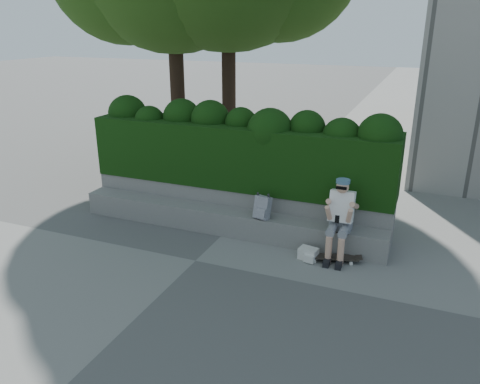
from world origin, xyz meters
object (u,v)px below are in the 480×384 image
at_px(backpack_plaid, 262,207).
at_px(skateboard, 332,257).
at_px(backpack_ground, 308,254).
at_px(person, 340,216).

bearing_deg(backpack_plaid, skateboard, 2.50).
bearing_deg(backpack_plaid, backpack_ground, -6.11).
distance_m(backpack_plaid, backpack_ground, 1.17).
relative_size(person, backpack_plaid, 3.35).
distance_m(person, backpack_plaid, 1.41).
relative_size(skateboard, backpack_plaid, 2.14).
xyz_separation_m(person, backpack_plaid, (-1.40, 0.08, -0.10)).
bearing_deg(backpack_plaid, person, 11.60).
bearing_deg(person, backpack_plaid, 176.67).
xyz_separation_m(skateboard, backpack_ground, (-0.40, -0.07, 0.02)).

